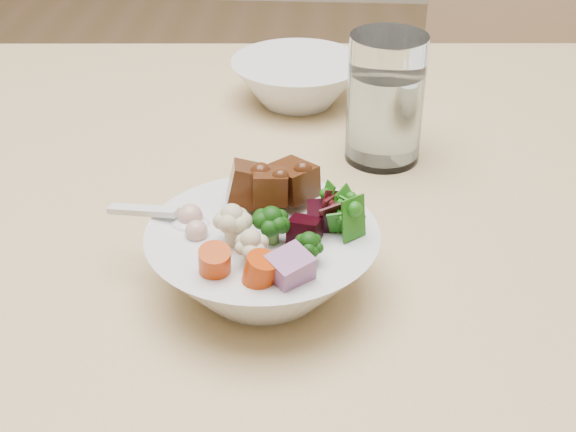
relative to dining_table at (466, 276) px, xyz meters
The scene contains 6 objects.
dining_table is the anchor object (origin of this frame).
chair_far 0.79m from the dining_table, 72.39° to the left, with size 0.45×0.45×0.92m.
food_bowl 0.26m from the dining_table, 145.29° to the right, with size 0.19×0.19×0.10m.
soup_spoon 0.32m from the dining_table, 155.13° to the right, with size 0.09×0.05×0.02m.
water_glass 0.20m from the dining_table, 129.98° to the left, with size 0.08×0.08×0.14m.
side_bowl 0.33m from the dining_table, 127.36° to the left, with size 0.16×0.16×0.05m, color silver, non-canonical shape.
Camera 1 is at (0.09, -0.80, 1.18)m, focal length 50.00 mm.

